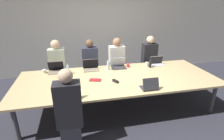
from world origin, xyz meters
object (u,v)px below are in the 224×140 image
at_px(laptop_far_left, 56,69).
at_px(person_far_center, 117,64).
at_px(laptop_far_midleft, 91,67).
at_px(person_far_right, 149,61).
at_px(laptop_near_midright, 150,86).
at_px(cup_far_left, 44,71).
at_px(bottle_far_left, 68,70).
at_px(laptop_far_right, 157,62).
at_px(person_far_midleft, 90,66).
at_px(bottle_far_center, 108,66).
at_px(person_far_left, 58,68).
at_px(bottle_far_right, 150,63).
at_px(cup_far_center, 128,65).
at_px(stapler, 115,81).
at_px(cup_far_right, 147,64).
at_px(person_near_left, 69,112).
at_px(laptop_far_center, 118,65).
at_px(laptop_near_left, 70,95).

xyz_separation_m(laptop_far_left, person_far_center, (1.54, 0.36, -0.13)).
relative_size(laptop_far_midleft, person_far_right, 0.26).
distance_m(laptop_far_midleft, laptop_near_midright, 1.58).
relative_size(cup_far_left, bottle_far_left, 0.40).
bearing_deg(person_far_right, laptop_far_right, -89.71).
bearing_deg(person_far_center, person_far_midleft, 178.53).
bearing_deg(bottle_far_left, bottle_far_center, 3.49).
distance_m(person_far_left, person_far_center, 1.54).
bearing_deg(bottle_far_right, cup_far_center, 165.52).
bearing_deg(stapler, cup_far_right, 6.22).
height_order(person_near_left, person_far_right, person_far_right).
bearing_deg(person_near_left, bottle_far_right, -143.69).
bearing_deg(laptop_far_midleft, person_far_left, 151.87).
relative_size(person_near_left, cup_far_center, 15.41).
relative_size(person_far_left, laptop_far_center, 3.91).
height_order(cup_far_right, stapler, cup_far_right).
xyz_separation_m(laptop_far_left, stapler, (1.23, -0.85, -0.05)).
bearing_deg(laptop_far_left, laptop_near_left, -75.66).
bearing_deg(laptop_near_midright, laptop_near_left, 0.75).
xyz_separation_m(person_far_center, person_far_right, (0.97, 0.07, 0.00)).
distance_m(person_far_midleft, bottle_far_right, 1.55).
bearing_deg(cup_far_left, person_far_midleft, 19.49).
relative_size(cup_far_center, cup_far_right, 0.90).
bearing_deg(laptop_far_midleft, laptop_far_left, 177.89).
height_order(cup_far_left, bottle_far_left, bottle_far_left).
distance_m(laptop_far_left, person_far_left, 0.42).
xyz_separation_m(laptop_far_midleft, cup_far_center, (0.92, -0.03, -0.03)).
relative_size(person_far_center, cup_far_center, 15.42).
distance_m(person_far_center, bottle_far_center, 0.61).
relative_size(laptop_far_right, person_far_right, 0.25).
distance_m(cup_far_center, laptop_far_right, 0.78).
bearing_deg(person_near_left, person_far_midleft, -104.66).
relative_size(laptop_far_left, laptop_near_left, 1.04).
relative_size(laptop_far_left, person_near_left, 0.25).
height_order(person_far_left, cup_far_center, person_far_left).
bearing_deg(laptop_far_center, person_far_center, 82.38).
xyz_separation_m(bottle_far_left, laptop_far_center, (1.21, 0.16, -0.03)).
bearing_deg(laptop_near_left, cup_far_left, -65.25).
distance_m(laptop_far_left, laptop_far_midleft, 0.81).
bearing_deg(bottle_far_center, cup_far_left, 175.37).
relative_size(cup_far_center, person_far_right, 0.06).
distance_m(cup_far_left, cup_far_center, 2.00).
bearing_deg(person_far_right, bottle_far_right, -111.23).
xyz_separation_m(person_near_left, person_far_right, (2.21, 2.07, 0.00)).
relative_size(laptop_near_left, person_far_right, 0.24).
bearing_deg(cup_far_center, cup_far_right, -2.69).
xyz_separation_m(cup_far_right, stapler, (-1.00, -0.77, -0.03)).
height_order(cup_far_center, stapler, cup_far_center).
relative_size(person_near_left, laptop_far_right, 4.06).
bearing_deg(bottle_far_right, laptop_far_center, 167.59).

